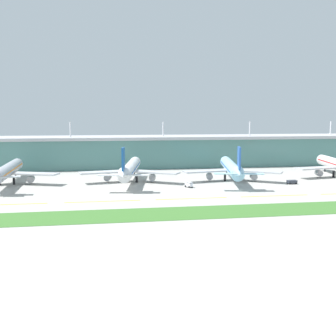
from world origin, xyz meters
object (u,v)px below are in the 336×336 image
at_px(airliner_near_middle, 130,169).
at_px(pushback_tug, 292,182).
at_px(airliner_nearest, 7,171).
at_px(baggage_cart, 189,185).
at_px(airliner_far_middle, 231,168).

distance_m(airliner_near_middle, pushback_tug, 77.25).
height_order(airliner_nearest, baggage_cart, airliner_nearest).
height_order(airliner_far_middle, pushback_tug, airliner_far_middle).
relative_size(airliner_nearest, airliner_far_middle, 1.00).
relative_size(airliner_near_middle, baggage_cart, 16.23).
relative_size(airliner_far_middle, pushback_tug, 14.21).
xyz_separation_m(airliner_near_middle, baggage_cart, (24.95, -19.61, -5.19)).
bearing_deg(pushback_tug, airliner_near_middle, 166.23).
bearing_deg(pushback_tug, airliner_far_middle, 151.23).
relative_size(airliner_near_middle, pushback_tug, 14.60).
height_order(airliner_nearest, pushback_tug, airliner_nearest).
bearing_deg(pushback_tug, baggage_cart, -178.55).
xyz_separation_m(airliner_nearest, airliner_far_middle, (106.94, -5.83, 0.00)).
relative_size(airliner_far_middle, baggage_cart, 15.81).
distance_m(airliner_far_middle, pushback_tug, 29.35).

